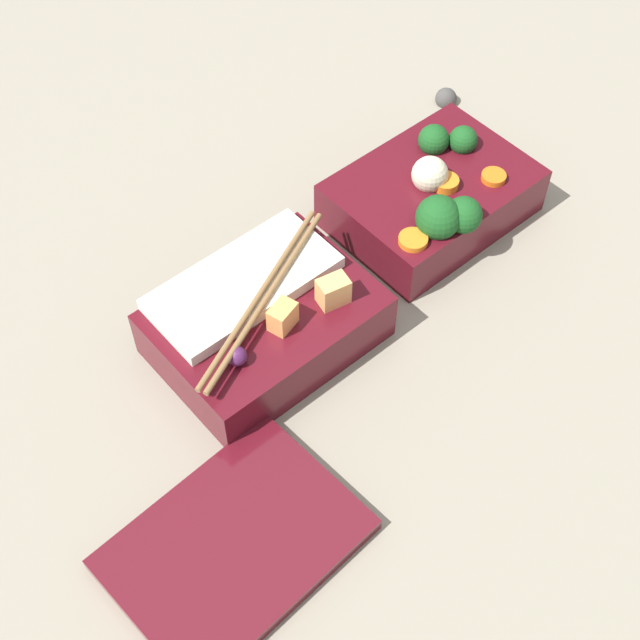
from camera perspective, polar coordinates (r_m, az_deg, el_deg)
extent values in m
plane|color=gray|center=(0.84, 2.45, 3.67)|extent=(3.00, 3.00, 0.00)
cube|color=#510F19|center=(0.87, 7.36, 7.61)|extent=(0.18, 0.13, 0.05)
sphere|color=#19511E|center=(0.81, 9.16, 6.65)|extent=(0.03, 0.03, 0.03)
sphere|color=#19511E|center=(0.80, 7.57, 6.52)|extent=(0.04, 0.04, 0.04)
sphere|color=#19511E|center=(0.88, 9.14, 11.30)|extent=(0.03, 0.03, 0.03)
sphere|color=#19511E|center=(0.88, 7.28, 11.36)|extent=(0.03, 0.03, 0.03)
cylinder|color=orange|center=(0.86, 11.05, 8.98)|extent=(0.03, 0.03, 0.01)
cylinder|color=orange|center=(0.84, 8.04, 8.69)|extent=(0.03, 0.03, 0.01)
cylinder|color=orange|center=(0.79, 5.98, 5.12)|extent=(0.04, 0.04, 0.01)
sphere|color=beige|center=(0.84, 6.86, 9.37)|extent=(0.03, 0.03, 0.03)
cube|color=#510F19|center=(0.76, -3.51, -0.33)|extent=(0.18, 0.13, 0.05)
cube|color=silver|center=(0.75, -4.95, 2.38)|extent=(0.16, 0.08, 0.01)
cube|color=#EAB266|center=(0.74, 0.85, 1.86)|extent=(0.03, 0.02, 0.03)
cube|color=#F4A356|center=(0.72, -2.41, 0.22)|extent=(0.03, 0.02, 0.02)
sphere|color=#4C1E4C|center=(0.71, -5.33, -2.32)|extent=(0.02, 0.02, 0.02)
cylinder|color=olive|center=(0.73, -3.91, 1.62)|extent=(0.19, 0.09, 0.01)
cylinder|color=olive|center=(0.73, -3.42, 1.44)|extent=(0.19, 0.09, 0.01)
cube|color=#510F19|center=(0.69, -5.47, -14.09)|extent=(0.19, 0.14, 0.01)
sphere|color=#474442|center=(1.01, 8.06, 13.86)|extent=(0.02, 0.02, 0.02)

